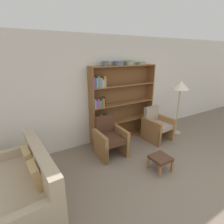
{
  "coord_description": "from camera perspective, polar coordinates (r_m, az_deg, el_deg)",
  "views": [
    {
      "loc": [
        -2.66,
        -1.43,
        2.31
      ],
      "look_at": [
        -0.58,
        2.04,
        0.95
      ],
      "focal_mm": 28.0,
      "sensor_mm": 36.0,
      "label": 1
    }
  ],
  "objects": [
    {
      "name": "ground_plane",
      "position": [
        3.81,
        25.79,
        -20.97
      ],
      "size": [
        24.0,
        24.0,
        0.0
      ],
      "primitive_type": "plane",
      "color": "#7A6B5B"
    },
    {
      "name": "wall_back",
      "position": [
        4.87,
        2.87,
        7.49
      ],
      "size": [
        12.0,
        0.06,
        2.75
      ],
      "color": "silver",
      "rests_on": "ground"
    },
    {
      "name": "bookshelf",
      "position": [
        4.71,
        1.72,
        2.11
      ],
      "size": [
        1.9,
        0.3,
        2.03
      ],
      "color": "brown",
      "rests_on": "ground"
    },
    {
      "name": "bowl_slate",
      "position": [
        4.32,
        -2.19,
        15.64
      ],
      "size": [
        0.18,
        0.18,
        0.11
      ],
      "color": "slate",
      "rests_on": "bookshelf"
    },
    {
      "name": "bowl_terracotta",
      "position": [
        4.51,
        2.11,
        15.72
      ],
      "size": [
        0.3,
        0.3,
        0.1
      ],
      "color": "slate",
      "rests_on": "bookshelf"
    },
    {
      "name": "bowl_sage",
      "position": [
        4.7,
        5.61,
        15.88
      ],
      "size": [
        0.25,
        0.25,
        0.12
      ],
      "color": "gray",
      "rests_on": "bookshelf"
    },
    {
      "name": "bowl_stoneware",
      "position": [
        4.94,
        9.41,
        15.57
      ],
      "size": [
        0.25,
        0.25,
        0.08
      ],
      "color": "gray",
      "rests_on": "bookshelf"
    },
    {
      "name": "couch",
      "position": [
        3.3,
        -27.41,
        -21.24
      ],
      "size": [
        1.07,
        1.8,
        0.9
      ],
      "rotation": [
        0.0,
        0.0,
        1.64
      ],
      "color": "tan",
      "rests_on": "ground"
    },
    {
      "name": "armchair_leather",
      "position": [
        4.17,
        -0.79,
        -8.62
      ],
      "size": [
        0.65,
        0.69,
        0.9
      ],
      "rotation": [
        0.0,
        0.0,
        3.13
      ],
      "color": "olive",
      "rests_on": "ground"
    },
    {
      "name": "armchair_cushioned",
      "position": [
        5.04,
        14.32,
        -4.28
      ],
      "size": [
        0.69,
        0.73,
        0.9
      ],
      "rotation": [
        0.0,
        0.0,
        3.22
      ],
      "color": "olive",
      "rests_on": "ground"
    },
    {
      "name": "floor_lamp",
      "position": [
        5.34,
        21.5,
        7.42
      ],
      "size": [
        0.47,
        0.47,
        1.59
      ],
      "color": "tan",
      "rests_on": "ground"
    },
    {
      "name": "footstool",
      "position": [
        3.84,
        15.52,
        -14.59
      ],
      "size": [
        0.38,
        0.38,
        0.31
      ],
      "color": "olive",
      "rests_on": "ground"
    }
  ]
}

